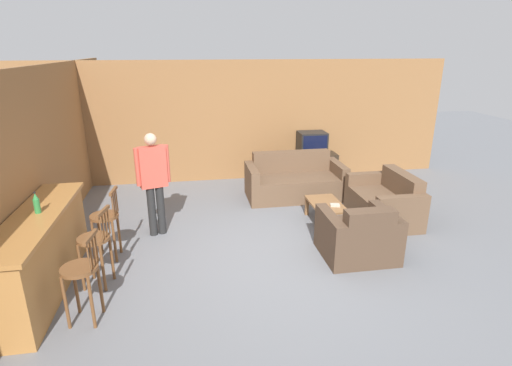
# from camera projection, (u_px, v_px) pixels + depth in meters

# --- Properties ---
(ground_plane) EXTENTS (24.00, 24.00, 0.00)m
(ground_plane) POSITION_uv_depth(u_px,v_px,m) (275.00, 258.00, 5.67)
(ground_plane) COLOR slate
(wall_back) EXTENTS (9.40, 0.08, 2.60)m
(wall_back) POSITION_uv_depth(u_px,v_px,m) (240.00, 121.00, 8.74)
(wall_back) COLOR olive
(wall_back) RESTS_ON ground_plane
(wall_left) EXTENTS (0.08, 8.74, 2.60)m
(wall_left) POSITION_uv_depth(u_px,v_px,m) (45.00, 155.00, 6.01)
(wall_left) COLOR olive
(wall_left) RESTS_ON ground_plane
(bar_counter) EXTENTS (0.55, 2.35, 0.99)m
(bar_counter) POSITION_uv_depth(u_px,v_px,m) (42.00, 253.00, 4.79)
(bar_counter) COLOR #A87038
(bar_counter) RESTS_ON ground_plane
(bar_chair_near) EXTENTS (0.43, 0.43, 1.03)m
(bar_chair_near) POSITION_uv_depth(u_px,v_px,m) (82.00, 275.00, 4.21)
(bar_chair_near) COLOR brown
(bar_chair_near) RESTS_ON ground_plane
(bar_chair_mid) EXTENTS (0.46, 0.46, 1.03)m
(bar_chair_mid) POSITION_uv_depth(u_px,v_px,m) (95.00, 245.00, 4.86)
(bar_chair_mid) COLOR brown
(bar_chair_mid) RESTS_ON ground_plane
(bar_chair_far) EXTENTS (0.41, 0.41, 1.03)m
(bar_chair_far) POSITION_uv_depth(u_px,v_px,m) (106.00, 221.00, 5.51)
(bar_chair_far) COLOR brown
(bar_chair_far) RESTS_ON ground_plane
(couch_far) EXTENTS (1.89, 0.93, 0.86)m
(couch_far) POSITION_uv_depth(u_px,v_px,m) (294.00, 182.00, 7.93)
(couch_far) COLOR brown
(couch_far) RESTS_ON ground_plane
(armchair_near) EXTENTS (0.99, 0.88, 0.84)m
(armchair_near) POSITION_uv_depth(u_px,v_px,m) (358.00, 237.00, 5.62)
(armchair_near) COLOR #4C3828
(armchair_near) RESTS_ON ground_plane
(loveseat_right) EXTENTS (0.85, 1.40, 0.82)m
(loveseat_right) POSITION_uv_depth(u_px,v_px,m) (385.00, 202.00, 6.88)
(loveseat_right) COLOR brown
(loveseat_right) RESTS_ON ground_plane
(coffee_table) EXTENTS (0.51, 0.86, 0.36)m
(coffee_table) POSITION_uv_depth(u_px,v_px,m) (326.00, 206.00, 6.72)
(coffee_table) COLOR brown
(coffee_table) RESTS_ON ground_plane
(tv_unit) EXTENTS (1.13, 0.46, 0.58)m
(tv_unit) POSITION_uv_depth(u_px,v_px,m) (311.00, 166.00, 9.01)
(tv_unit) COLOR #2D2319
(tv_unit) RESTS_ON ground_plane
(tv) EXTENTS (0.60, 0.47, 0.49)m
(tv) POSITION_uv_depth(u_px,v_px,m) (312.00, 143.00, 8.84)
(tv) COLOR black
(tv) RESTS_ON tv_unit
(bottle) EXTENTS (0.07, 0.07, 0.26)m
(bottle) POSITION_uv_depth(u_px,v_px,m) (37.00, 203.00, 4.67)
(bottle) COLOR #2D7F3D
(bottle) RESTS_ON bar_counter
(book_on_table) EXTENTS (0.18, 0.15, 0.03)m
(book_on_table) POSITION_uv_depth(u_px,v_px,m) (335.00, 205.00, 6.58)
(book_on_table) COLOR #B7AD99
(book_on_table) RESTS_ON coffee_table
(person_by_window) EXTENTS (0.50, 0.27, 1.64)m
(person_by_window) POSITION_uv_depth(u_px,v_px,m) (154.00, 179.00, 6.12)
(person_by_window) COLOR black
(person_by_window) RESTS_ON ground_plane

